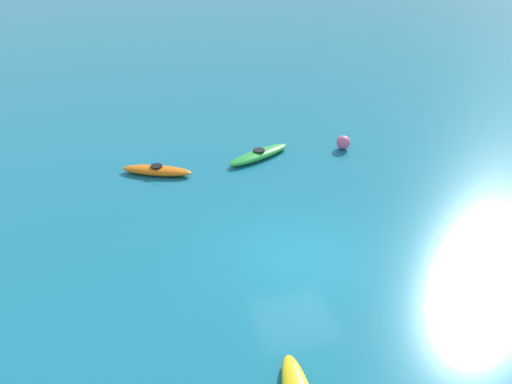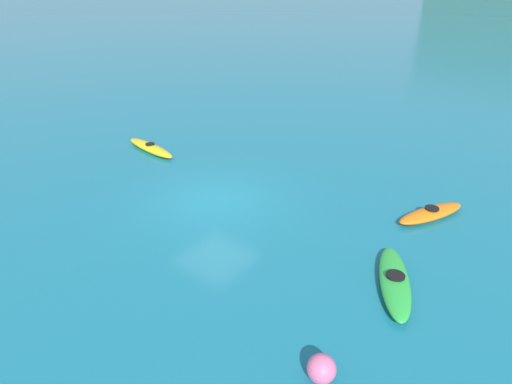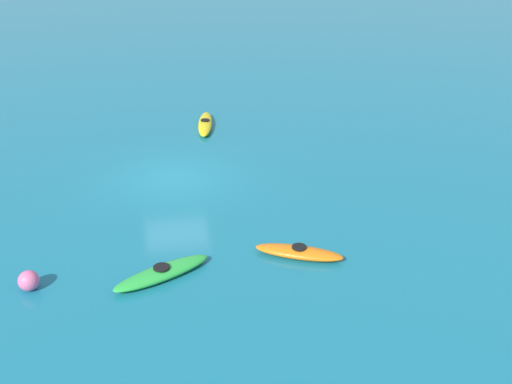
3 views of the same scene
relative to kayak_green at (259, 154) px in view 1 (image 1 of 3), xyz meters
name	(u,v)px [view 1 (image 1 of 3)]	position (x,y,z in m)	size (l,w,h in m)	color
ground_plane	(297,254)	(-6.86, 0.76, -0.16)	(600.00, 600.00, 0.00)	#19728C
kayak_green	(259,154)	(0.00, 0.00, 0.00)	(2.05, 3.06, 0.37)	green
kayak_orange	(157,170)	(-0.41, 4.13, 0.00)	(1.75, 2.74, 0.37)	orange
buoy_pink	(343,143)	(-0.04, -3.65, 0.13)	(0.59, 0.59, 0.59)	pink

